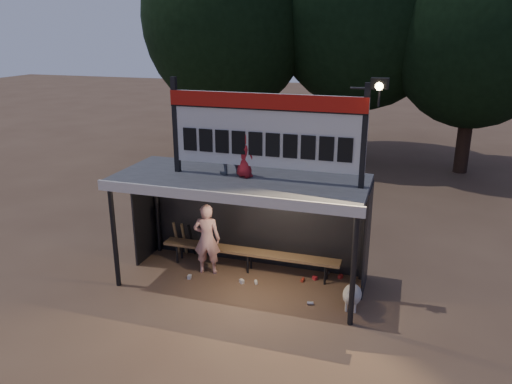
# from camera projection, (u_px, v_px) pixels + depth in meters

# --- Properties ---
(ground) EXTENTS (80.00, 80.00, 0.00)m
(ground) POSITION_uv_depth(u_px,v_px,m) (241.00, 282.00, 10.55)
(ground) COLOR brown
(ground) RESTS_ON ground
(player) EXTENTS (0.64, 0.48, 1.59)m
(player) POSITION_uv_depth(u_px,v_px,m) (207.00, 239.00, 10.73)
(player) COLOR white
(player) RESTS_ON ground
(child_a) EXTENTS (0.70, 0.64, 1.18)m
(child_a) POSITION_uv_depth(u_px,v_px,m) (227.00, 145.00, 9.89)
(child_a) COLOR slate
(child_a) RESTS_ON dugout_shelter
(child_b) EXTENTS (0.52, 0.46, 0.89)m
(child_b) POSITION_uv_depth(u_px,v_px,m) (245.00, 155.00, 9.70)
(child_b) COLOR maroon
(child_b) RESTS_ON dugout_shelter
(dugout_shelter) EXTENTS (5.10, 2.08, 2.32)m
(dugout_shelter) POSITION_uv_depth(u_px,v_px,m) (244.00, 196.00, 10.20)
(dugout_shelter) COLOR #3D3D3F
(dugout_shelter) RESTS_ON ground
(scoreboard_assembly) EXTENTS (4.10, 0.27, 1.99)m
(scoreboard_assembly) POSITION_uv_depth(u_px,v_px,m) (268.00, 128.00, 9.35)
(scoreboard_assembly) COLOR black
(scoreboard_assembly) RESTS_ON dugout_shelter
(bench) EXTENTS (4.00, 0.35, 0.48)m
(bench) POSITION_uv_depth(u_px,v_px,m) (249.00, 253.00, 10.92)
(bench) COLOR brown
(bench) RESTS_ON ground
(tree_left) EXTENTS (6.46, 6.46, 9.27)m
(tree_left) POSITION_uv_depth(u_px,v_px,m) (227.00, 17.00, 19.03)
(tree_left) COLOR black
(tree_left) RESTS_ON ground
(tree_right) EXTENTS (6.08, 6.08, 8.72)m
(tree_right) POSITION_uv_depth(u_px,v_px,m) (479.00, 26.00, 17.01)
(tree_right) COLOR #301E15
(tree_right) RESTS_ON ground
(dog) EXTENTS (0.36, 0.81, 0.49)m
(dog) POSITION_uv_depth(u_px,v_px,m) (352.00, 295.00, 9.48)
(dog) COLOR beige
(dog) RESTS_ON ground
(bats) EXTENTS (0.48, 0.33, 0.84)m
(bats) POSITION_uv_depth(u_px,v_px,m) (184.00, 239.00, 11.65)
(bats) COLOR #9D7A49
(bats) RESTS_ON ground
(litter) EXTENTS (3.18, 1.42, 0.08)m
(litter) POSITION_uv_depth(u_px,v_px,m) (285.00, 281.00, 10.51)
(litter) COLOR #A31C20
(litter) RESTS_ON ground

